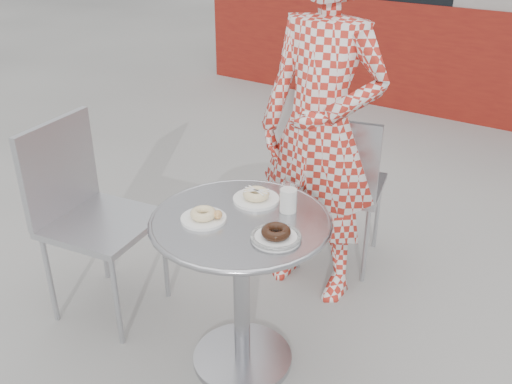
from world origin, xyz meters
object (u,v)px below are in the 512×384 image
Objects in this scene: chair_far at (339,216)px; plate_checker at (276,235)px; plate_far at (256,196)px; plate_near at (204,216)px; seated_person at (321,130)px; milk_cup at (288,199)px; chair_left at (105,257)px; bistro_table at (241,257)px.

chair_far is 1.13m from plate_checker.
chair_far reaches higher than plate_far.
chair_far is 5.05× the size of plate_near.
seated_person is 0.56m from milk_cup.
milk_cup reaches higher than plate_checker.
chair_far is 0.93m from plate_far.
plate_far is 0.26m from plate_near.
seated_person is at bearing 76.56° from chair_far.
chair_left is 8.28× the size of milk_cup.
seated_person reaches higher than plate_near.
plate_far is (0.73, 0.22, 0.45)m from chair_left.
plate_near is (0.65, -0.02, 0.45)m from chair_left.
bistro_table is 6.29× the size of milk_cup.
milk_cup is at bearing -1.10° from plate_far.
milk_cup is (0.15, -0.00, 0.03)m from plate_far.
chair_left is 1.05m from plate_checker.
plate_near is at bearing 71.70° from chair_far.
plate_near is (-0.08, -0.77, -0.12)m from seated_person.
plate_near is (-0.07, -0.24, -0.00)m from plate_far.
chair_far is at bearing 85.82° from plate_near.
plate_checker is at bearing -70.22° from milk_cup.
bistro_table is at bearing 166.56° from plate_checker.
chair_far is 4.69× the size of plate_far.
milk_cup is at bearing 86.51° from chair_far.
plate_far is 0.16m from milk_cup.
chair_left reaches higher than milk_cup.
seated_person is at bearing 106.77° from plate_checker.
chair_left is at bearing 40.50° from chair_far.
plate_far reaches higher than bistro_table.
seated_person is at bearing 84.10° from plate_near.
chair_far reaches higher than milk_cup.
chair_left is 1.03m from milk_cup.
chair_left is 1.19m from seated_person.
plate_checker is (0.22, -0.73, -0.13)m from seated_person.
chair_left is at bearing -163.07° from plate_far.
plate_checker is (0.23, -0.21, -0.00)m from plate_far.
chair_left is 0.55× the size of seated_person.
chair_left is at bearing -179.06° from plate_checker.
bistro_table is at bearing -77.24° from plate_far.
plate_near is (-0.08, -1.05, 0.46)m from chair_far.
chair_left is (-0.73, -1.03, 0.02)m from chair_far.
chair_left is 5.39× the size of plate_near.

